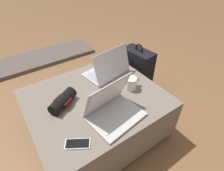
% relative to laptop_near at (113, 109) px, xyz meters
% --- Properties ---
extents(ground_plane, '(14.00, 14.00, 0.00)m').
position_rel_laptop_near_xyz_m(ground_plane, '(-0.00, 0.22, -0.44)').
color(ground_plane, brown).
extents(ottoman, '(0.97, 0.84, 0.39)m').
position_rel_laptop_near_xyz_m(ottoman, '(-0.00, 0.22, -0.24)').
color(ottoman, '#3D3832').
rests_on(ottoman, ground_plane).
extents(laptop_near, '(0.37, 0.30, 0.26)m').
position_rel_laptop_near_xyz_m(laptop_near, '(0.00, 0.00, 0.00)').
color(laptop_near, '#B7B7BC').
rests_on(laptop_near, ottoman).
extents(laptop_far, '(0.39, 0.30, 0.25)m').
position_rel_laptop_near_xyz_m(laptop_far, '(0.23, 0.40, -0.00)').
color(laptop_far, '#B7B7BC').
rests_on(laptop_far, ottoman).
extents(cell_phone, '(0.15, 0.13, 0.01)m').
position_rel_laptop_near_xyz_m(cell_phone, '(-0.29, -0.07, -0.05)').
color(cell_phone, white).
rests_on(cell_phone, ottoman).
extents(backpack, '(0.24, 0.33, 0.55)m').
position_rel_laptop_near_xyz_m(backpack, '(0.62, 0.45, -0.21)').
color(backpack, black).
rests_on(backpack, ground_plane).
extents(wrist_brace, '(0.23, 0.18, 0.08)m').
position_rel_laptop_near_xyz_m(wrist_brace, '(-0.23, 0.27, -0.01)').
color(wrist_brace, black).
rests_on(wrist_brace, ottoman).
extents(coffee_mug, '(0.13, 0.09, 0.10)m').
position_rel_laptop_near_xyz_m(coffee_mug, '(0.28, 0.15, -0.01)').
color(coffee_mug, white).
rests_on(coffee_mug, ottoman).
extents(fireplace_hearth, '(1.40, 0.50, 0.04)m').
position_rel_laptop_near_xyz_m(fireplace_hearth, '(-0.00, 1.72, -0.42)').
color(fireplace_hearth, '#564C47').
rests_on(fireplace_hearth, ground_plane).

